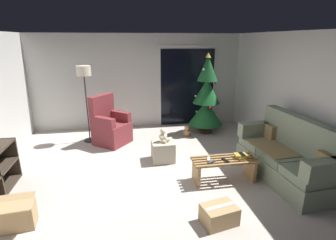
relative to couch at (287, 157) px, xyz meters
The scene contains 20 objects.
ground_plane 2.38m from the couch, behind, with size 7.00×7.00×0.00m, color #BCB2A8.
wall_back 4.21m from the couch, 124.20° to the left, with size 5.72×0.12×2.50m, color silver.
wall_right 1.07m from the couch, 32.81° to the left, with size 0.12×6.00×2.50m, color silver.
patio_door_frame 3.55m from the couch, 106.24° to the left, with size 1.60×0.02×2.20m, color silver.
patio_door_glass 3.52m from the couch, 106.32° to the left, with size 1.50×0.02×2.10m, color black.
couch is the anchor object (origin of this frame).
coffee_table 1.12m from the couch, behind, with size 1.10×0.40×0.41m.
remote_graphite 1.38m from the couch, behind, with size 0.04×0.16×0.02m, color #333338.
remote_black 1.13m from the couch, behind, with size 0.04×0.16×0.02m, color black.
remote_white 1.39m from the couch, behind, with size 0.04×0.16×0.02m, color silver.
book_stack 0.81m from the couch, behind, with size 0.27×0.19×0.07m.
cell_phone 0.82m from the couch, behind, with size 0.07×0.14×0.01m, color black.
christmas_tree 2.67m from the couch, 104.67° to the left, with size 0.87×0.87×2.04m.
armchair 3.79m from the couch, 144.69° to the left, with size 0.96×0.96×1.13m.
floor_lamp 4.47m from the couch, 146.13° to the left, with size 0.32×0.32×1.78m.
ottoman 2.29m from the couch, 152.39° to the left, with size 0.44×0.44×0.40m, color #B2A893.
teddy_bear_cream 2.27m from the couch, 152.48° to the left, with size 0.21×0.21×0.29m.
teddy_bear_honey_by_tree 2.61m from the couch, 118.09° to the left, with size 0.21×0.22×0.29m.
cardboard_box_taped_mid_floor 1.85m from the couch, 149.40° to the right, with size 0.50×0.41×0.26m.
cardboard_box_open_near_shelf 4.24m from the couch, behind, with size 0.49×0.49×0.37m.
Camera 1 is at (-0.42, -4.03, 2.35)m, focal length 27.77 mm.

